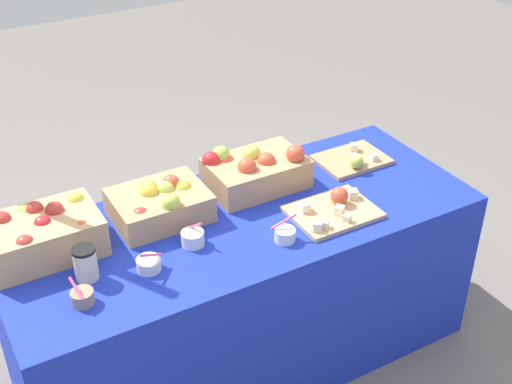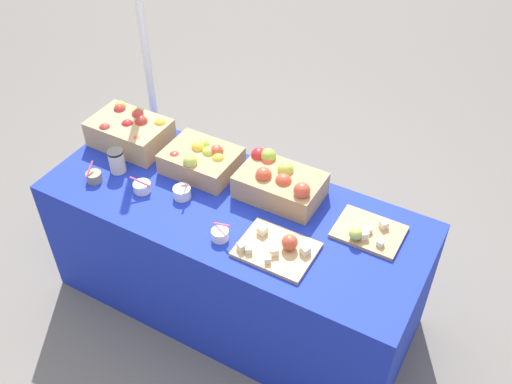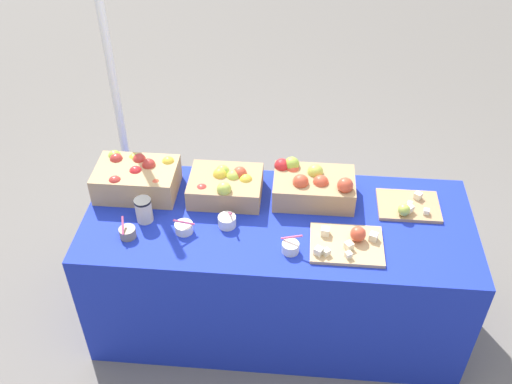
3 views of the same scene
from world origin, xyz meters
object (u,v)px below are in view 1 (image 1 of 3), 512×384
object	(u,v)px
sample_bowl_near	(149,264)
sample_bowl_mid	(82,297)
apple_crate_left	(42,233)
apple_crate_middle	(160,203)
sample_bowl_far	(193,238)
apple_crate_right	(254,170)
coffee_cup	(85,263)
sample_bowl_extra	(285,235)
cutting_board_back	(353,160)
cutting_board_front	(334,209)

from	to	relation	value
sample_bowl_near	sample_bowl_mid	size ratio (longest dim) A/B	1.05
apple_crate_left	apple_crate_middle	xyz separation A→B (m)	(0.45, -0.00, -0.02)
apple_crate_left	sample_bowl_far	world-z (taller)	apple_crate_left
apple_crate_right	sample_bowl_mid	world-z (taller)	apple_crate_right
apple_crate_right	apple_crate_middle	bearing A→B (deg)	-176.92
apple_crate_middle	coffee_cup	bearing A→B (deg)	-149.21
apple_crate_middle	sample_bowl_extra	xyz separation A→B (m)	(0.34, -0.37, -0.04)
apple_crate_right	sample_bowl_extra	xyz separation A→B (m)	(-0.09, -0.40, -0.05)
apple_crate_left	sample_bowl_far	distance (m)	0.54
sample_bowl_mid	apple_crate_left	bearing A→B (deg)	95.39
apple_crate_middle	sample_bowl_near	size ratio (longest dim) A/B	3.53
apple_crate_left	apple_crate_right	size ratio (longest dim) A/B	1.01
apple_crate_right	cutting_board_back	world-z (taller)	apple_crate_right
cutting_board_front	sample_bowl_near	size ratio (longest dim) A/B	3.27
sample_bowl_extra	apple_crate_middle	bearing A→B (deg)	132.63
cutting_board_back	sample_bowl_near	size ratio (longest dim) A/B	2.98
apple_crate_left	apple_crate_right	distance (m)	0.89
sample_bowl_extra	sample_bowl_near	bearing A→B (deg)	170.07
cutting_board_front	sample_bowl_far	distance (m)	0.58
sample_bowl_mid	sample_bowl_near	bearing A→B (deg)	12.42
cutting_board_front	coffee_cup	bearing A→B (deg)	174.49
apple_crate_left	sample_bowl_extra	size ratio (longest dim) A/B	3.99
cutting_board_back	sample_bowl_mid	size ratio (longest dim) A/B	3.11
sample_bowl_near	cutting_board_front	bearing A→B (deg)	-2.24
apple_crate_middle	sample_bowl_mid	distance (m)	0.54
apple_crate_middle	cutting_board_front	xyz separation A→B (m)	(0.60, -0.31, -0.05)
sample_bowl_mid	sample_bowl_extra	distance (m)	0.76
sample_bowl_near	sample_bowl_extra	bearing A→B (deg)	-9.93
cutting_board_back	sample_bowl_far	distance (m)	0.90
cutting_board_back	sample_bowl_mid	xyz separation A→B (m)	(-1.33, -0.31, 0.01)
apple_crate_middle	apple_crate_right	world-z (taller)	apple_crate_right
cutting_board_front	apple_crate_left	bearing A→B (deg)	163.36
sample_bowl_far	sample_bowl_near	bearing A→B (deg)	-163.44
apple_crate_left	cutting_board_back	xyz separation A→B (m)	(1.37, -0.03, -0.07)
cutting_board_back	coffee_cup	size ratio (longest dim) A/B	2.41
apple_crate_middle	sample_bowl_near	xyz separation A→B (m)	(-0.16, -0.28, -0.04)
apple_crate_left	sample_bowl_near	xyz separation A→B (m)	(0.29, -0.29, -0.06)
cutting_board_front	cutting_board_back	size ratio (longest dim) A/B	1.10
sample_bowl_mid	cutting_board_front	bearing A→B (deg)	1.49
coffee_cup	apple_crate_middle	bearing A→B (deg)	30.79
cutting_board_front	sample_bowl_extra	xyz separation A→B (m)	(-0.26, -0.06, 0.01)
sample_bowl_near	sample_bowl_extra	distance (m)	0.51
apple_crate_left	sample_bowl_near	size ratio (longest dim) A/B	3.97
cutting_board_back	sample_bowl_mid	distance (m)	1.37
cutting_board_front	sample_bowl_extra	bearing A→B (deg)	-167.38
sample_bowl_mid	sample_bowl_extra	world-z (taller)	sample_bowl_extra
sample_bowl_extra	coffee_cup	distance (m)	0.73
apple_crate_right	sample_bowl_far	bearing A→B (deg)	-148.26
apple_crate_left	cutting_board_back	distance (m)	1.37
apple_crate_middle	sample_bowl_extra	bearing A→B (deg)	-47.37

